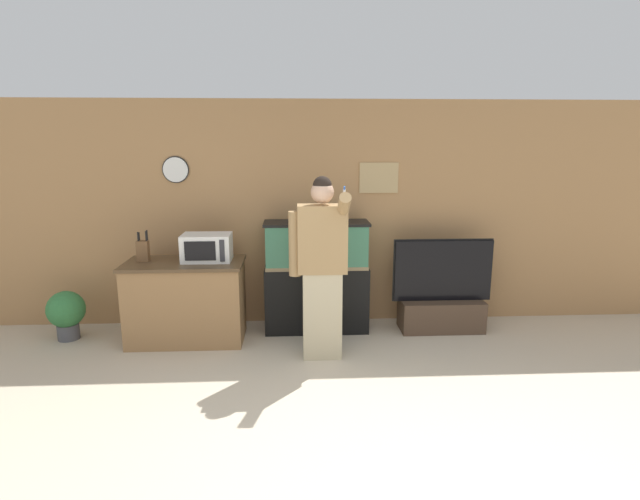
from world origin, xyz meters
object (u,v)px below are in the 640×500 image
person_standing (321,266)px  aquarium_on_stand (316,277)px  counter_island (186,301)px  potted_plant (66,312)px  knife_block (143,251)px  tv_on_stand (441,304)px  microwave (207,247)px

person_standing → aquarium_on_stand: bearing=91.1°
counter_island → potted_plant: 1.33m
knife_block → person_standing: bearing=-16.4°
knife_block → potted_plant: knife_block is taller
potted_plant → knife_block: bearing=-2.9°
knife_block → aquarium_on_stand: 1.90m
counter_island → tv_on_stand: tv_on_stand is taller
tv_on_stand → person_standing: person_standing is taller
counter_island → person_standing: person_standing is taller
counter_island → aquarium_on_stand: size_ratio=0.99×
potted_plant → tv_on_stand: bearing=1.0°
knife_block → potted_plant: bearing=177.1°
knife_block → aquarium_on_stand: (1.86, 0.20, -0.37)m
knife_block → aquarium_on_stand: size_ratio=0.26×
counter_island → person_standing: (1.44, -0.50, 0.50)m
knife_block → potted_plant: size_ratio=0.61×
aquarium_on_stand → tv_on_stand: aquarium_on_stand is taller
knife_block → aquarium_on_stand: bearing=6.1°
microwave → tv_on_stand: microwave is taller
counter_island → microwave: bearing=9.7°
knife_block → tv_on_stand: size_ratio=0.29×
microwave → knife_block: 0.68m
microwave → potted_plant: size_ratio=0.95×
microwave → aquarium_on_stand: 1.26m
microwave → potted_plant: bearing=178.2°
microwave → potted_plant: 1.72m
microwave → person_standing: 1.32m
aquarium_on_stand → potted_plant: 2.77m
counter_island → microwave: size_ratio=2.44×
tv_on_stand → counter_island: bearing=-176.7°
knife_block → tv_on_stand: 3.36m
counter_island → aquarium_on_stand: bearing=9.8°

